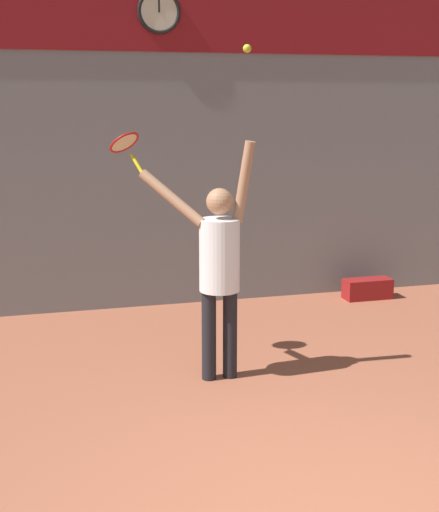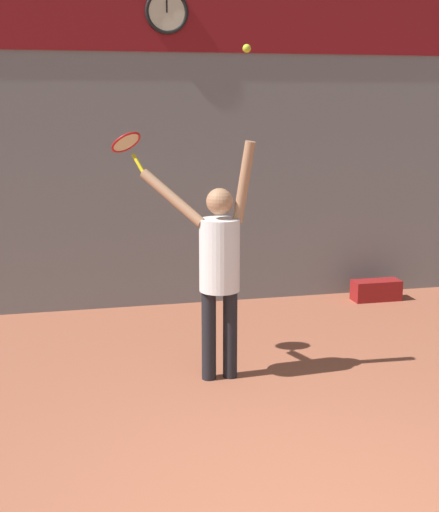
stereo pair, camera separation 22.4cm
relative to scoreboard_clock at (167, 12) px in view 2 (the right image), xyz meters
The scene contains 7 objects.
back_wall 0.98m from the scoreboard_clock, 30.44° to the left, with size 18.00×0.10×5.00m.
sponsor_banner 0.14m from the scoreboard_clock, ahead, with size 7.00×0.02×0.87m.
scoreboard_clock is the anchor object (origin of this frame).
tennis_player 3.40m from the scoreboard_clock, 88.95° to the right, with size 0.98×0.60×2.15m.
tennis_racket 2.45m from the scoreboard_clock, 109.60° to the right, with size 0.38×0.38×0.37m.
tennis_ball 2.66m from the scoreboard_clock, 84.55° to the right, with size 0.07×0.07×0.07m.
equipment_bag 4.23m from the scoreboard_clock, ahead, with size 0.61×0.25×0.26m.
Camera 2 is at (-1.46, -3.22, 2.49)m, focal length 50.00 mm.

